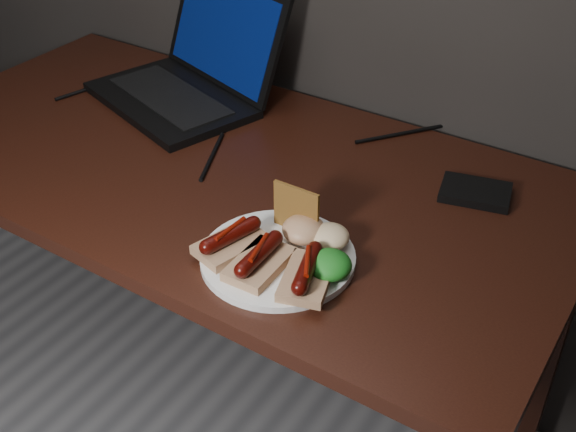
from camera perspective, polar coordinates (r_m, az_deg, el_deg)
The scene contains 12 objects.
desk at distance 1.47m, azimuth -5.46°, elevation 1.28°, with size 1.40×0.70×0.75m.
laptop at distance 1.66m, azimuth -7.66°, elevation 11.09°, with size 0.46×0.42×0.25m.
hard_drive at distance 1.36m, azimuth 14.59°, elevation 1.83°, with size 0.12×0.09×0.02m, color black.
desk_cables at distance 1.51m, azimuth -0.85°, elevation 6.49°, with size 1.00×0.47×0.01m.
plate at distance 1.16m, azimuth -0.81°, elevation -3.29°, with size 0.25×0.25×0.01m, color white.
bread_sausage_left at distance 1.16m, azimuth -4.53°, elevation -1.95°, with size 0.10×0.13×0.04m.
bread_sausage_center at distance 1.12m, azimuth -2.29°, elevation -3.46°, with size 0.07×0.12×0.04m.
bread_sausage_right at distance 1.10m, azimuth 1.53°, elevation -4.57°, with size 0.10×0.13×0.04m.
crispbread at distance 1.19m, azimuth 0.66°, elevation 0.53°, with size 0.09×0.01×0.09m, color #935C28.
salad_greens at distance 1.11m, azimuth 3.29°, elevation -3.87°, with size 0.07×0.07×0.04m, color #115713.
salsa_mound at distance 1.18m, azimuth 1.26°, elevation -1.06°, with size 0.07×0.07×0.04m, color maroon.
coleslaw_mound at distance 1.17m, azimuth 3.34°, elevation -1.63°, with size 0.06×0.06×0.04m, color silver.
Camera 1 is at (0.78, 0.44, 1.48)m, focal length 45.00 mm.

